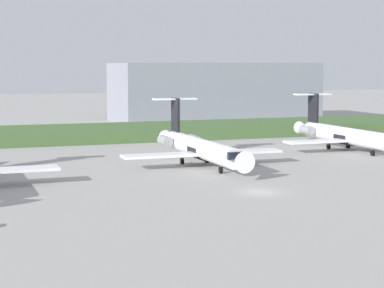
% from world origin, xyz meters
% --- Properties ---
extents(ground_plane, '(500.00, 500.00, 0.00)m').
position_xyz_m(ground_plane, '(0.00, 30.00, 0.00)').
color(ground_plane, '#9E9B96').
extents(grass_berm, '(320.00, 20.00, 2.23)m').
position_xyz_m(grass_berm, '(0.00, 61.20, 1.12)').
color(grass_berm, '#426033').
rests_on(grass_berm, ground).
extents(regional_jet_third, '(22.81, 31.00, 9.00)m').
position_xyz_m(regional_jet_third, '(0.98, 21.85, 2.54)').
color(regional_jet_third, white).
rests_on(regional_jet_third, ground).
extents(regional_jet_fourth, '(22.81, 31.00, 9.00)m').
position_xyz_m(regional_jet_fourth, '(29.70, 30.01, 2.54)').
color(regional_jet_fourth, white).
rests_on(regional_jet_fourth, ground).
extents(distant_hangar, '(49.76, 21.18, 14.51)m').
position_xyz_m(distant_hangar, '(31.34, 92.54, 7.25)').
color(distant_hangar, gray).
rests_on(distant_hangar, ground).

